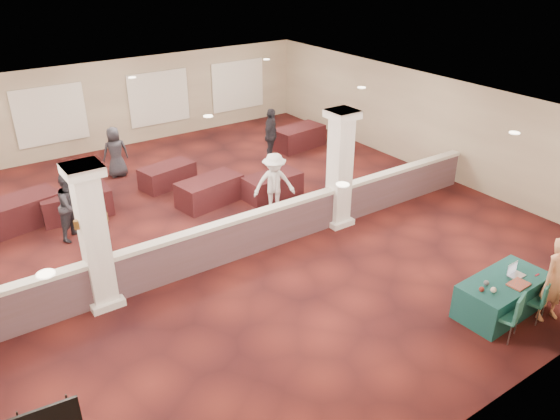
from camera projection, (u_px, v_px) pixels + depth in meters
ground at (215, 231)px, 14.65m from camera, size 16.00×16.00×0.00m
wall_back at (107, 106)px, 19.83m from camera, size 16.00×0.04×3.20m
wall_front at (470, 350)px, 8.05m from camera, size 16.00×0.04×3.20m
wall_right at (426, 123)px, 18.01m from camera, size 0.04×16.00×3.20m
ceiling at (208, 116)px, 13.22m from camera, size 16.00×16.00×0.02m
partition_wall at (243, 235)px, 13.29m from camera, size 15.60×0.28×1.10m
column_left at (94, 237)px, 11.03m from camera, size 0.72×0.72×3.20m
column_right at (340, 168)px, 14.34m from camera, size 0.72×0.72×3.20m
sconce_left at (77, 225)px, 10.73m from camera, size 0.12×0.12×0.18m
sconce_right at (105, 217)px, 11.01m from camera, size 0.12×0.12×0.18m
near_table at (502, 296)px, 11.35m from camera, size 2.06×1.10×0.78m
conf_chair_main at (539, 298)px, 11.03m from camera, size 0.55×0.55×0.91m
conf_chair_side at (511, 312)px, 10.50m from camera, size 0.63×0.63×1.01m
woman at (556, 280)px, 10.92m from camera, size 0.76×0.61×1.83m
far_table_front_left at (76, 204)px, 15.28m from camera, size 1.93×1.07×0.76m
far_table_front_center at (210, 191)px, 16.04m from camera, size 2.03×1.26×0.77m
far_table_front_right at (272, 186)px, 16.47m from camera, size 1.79×0.96×0.71m
far_table_back_left at (22, 212)px, 14.80m from camera, size 2.15×1.40×0.81m
far_table_back_center at (167, 176)px, 17.20m from camera, size 1.82×1.17×0.69m
far_table_back_right at (299, 137)px, 20.38m from camera, size 2.03×1.19×0.78m
attendee_a at (72, 206)px, 13.99m from camera, size 0.98×0.92×1.81m
attendee_b at (274, 184)px, 15.23m from camera, size 1.27×0.96×1.81m
attendee_c at (271, 135)px, 18.93m from camera, size 1.18×1.09×1.87m
attendee_d at (115, 152)px, 17.70m from camera, size 0.87×0.53×1.67m
laptop_base at (516, 276)px, 11.30m from camera, size 0.36×0.26×0.02m
laptop_screen at (512, 268)px, 11.33m from camera, size 0.35×0.03×0.23m
screen_glow at (512, 269)px, 11.34m from camera, size 0.32×0.02×0.20m
knitting at (519, 284)px, 11.01m from camera, size 0.44×0.34×0.03m
yarn_cream at (494, 290)px, 10.76m from camera, size 0.12×0.12×0.12m
yarn_red at (482, 289)px, 10.79m from camera, size 0.11×0.11×0.11m
yarn_grey at (486, 283)px, 10.98m from camera, size 0.11×0.11×0.11m
scissors at (537, 275)px, 11.33m from camera, size 0.13×0.04×0.01m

